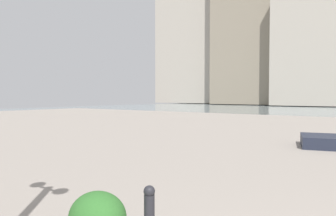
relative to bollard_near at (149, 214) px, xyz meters
name	(u,v)px	position (x,y,z in m)	size (l,w,h in m)	color
building_slab	(332,49)	(7.44, -60.82, 9.91)	(17.62, 15.00, 20.53)	#B2A899
building_annex	(252,16)	(22.90, -62.24, 18.35)	(14.26, 11.37, 39.48)	gray
building_highrise	(201,26)	(38.82, -67.75, 19.43)	(17.62, 15.41, 39.58)	#B2A899
bollard_near	(149,214)	(0.00, 0.00, 0.00)	(0.13, 0.13, 0.68)	#232328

